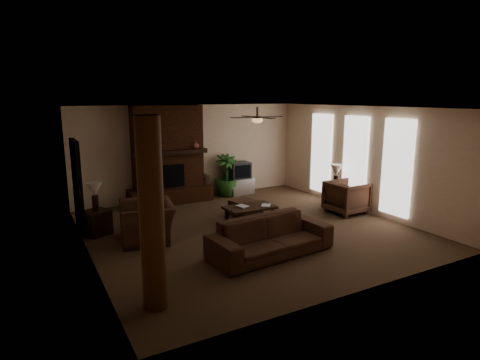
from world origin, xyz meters
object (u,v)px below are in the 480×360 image
armchair_right (347,196)px  floor_vase (204,184)px  log_column (152,216)px  sofa (271,231)px  armchair_left (147,215)px  side_table_right (334,198)px  coffee_table (250,209)px  ottoman (244,208)px  tv_stand (240,186)px  floor_plant (226,184)px  lamp_left (95,191)px  side_table_left (97,222)px  lamp_right (336,172)px

armchair_right → floor_vase: armchair_right is taller
log_column → sofa: 2.87m
log_column → sofa: log_column is taller
armchair_left → side_table_right: 5.30m
sofa → log_column: bearing=-166.6°
log_column → floor_vase: bearing=59.9°
log_column → coffee_table: bearing=40.8°
armchair_left → coffee_table: size_ratio=1.04×
log_column → ottoman: 4.98m
armchair_left → side_table_right: armchair_left is taller
log_column → side_table_right: log_column is taller
log_column → tv_stand: size_ratio=3.29×
floor_plant → lamp_left: (-4.15, -1.81, 0.64)m
floor_vase → coffee_table: bearing=-90.4°
armchair_left → floor_vase: size_ratio=1.62×
lamp_left → tv_stand: bearing=21.6°
coffee_table → side_table_right: side_table_right is taller
side_table_left → lamp_right: bearing=-7.3°
floor_vase → lamp_left: lamp_left is taller
armchair_right → ottoman: armchair_right is taller
armchair_left → armchair_right: (5.20, -0.54, -0.07)m
lamp_left → lamp_right: 6.30m
ottoman → side_table_right: size_ratio=1.09×
sofa → side_table_left: size_ratio=4.51×
ottoman → log_column: bearing=-134.9°
lamp_right → side_table_left: bearing=172.7°
tv_stand → lamp_right: bearing=-66.9°
floor_plant → lamp_right: lamp_right is taller
armchair_left → side_table_right: size_ratio=2.27×
floor_plant → sofa: bearing=-106.5°
lamp_left → floor_vase: bearing=28.3°
tv_stand → lamp_left: bearing=-166.8°
armchair_right → tv_stand: bearing=22.0°
tv_stand → lamp_left: (-4.64, -1.84, 0.75)m
log_column → lamp_right: bearing=25.7°
log_column → armchair_left: log_column is taller
armchair_right → side_table_right: (0.09, 0.60, -0.20)m
sofa → floor_vase: bearing=77.0°
side_table_left → side_table_right: size_ratio=1.00×
armchair_right → lamp_right: lamp_right is taller
armchair_right → side_table_right: 0.64m
coffee_table → tv_stand: (1.24, 2.79, -0.12)m
ottoman → floor_plant: floor_plant is taller
floor_plant → lamp_left: lamp_left is taller
sofa → lamp_right: bearing=25.2°
side_table_left → log_column: bearing=-86.9°
ottoman → side_table_right: 2.64m
armchair_right → floor_plant: (-1.95, 3.21, -0.11)m
tv_stand → side_table_left: 4.98m
coffee_table → floor_plant: 2.86m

